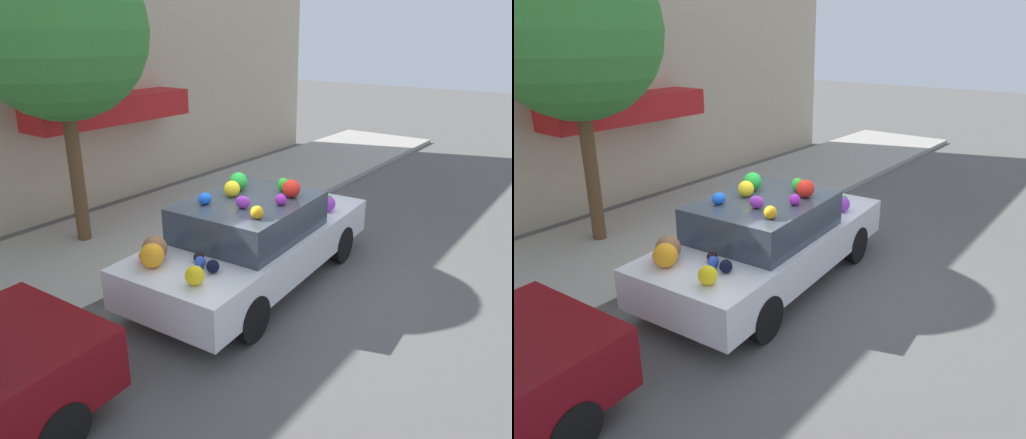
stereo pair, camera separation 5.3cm
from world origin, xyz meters
TOP-DOWN VIEW (x-y plane):
  - ground_plane at (0.00, 0.00)m, footprint 60.00×60.00m
  - sidewalk_curb at (0.00, 2.70)m, footprint 24.00×3.20m
  - building_facade at (0.05, 4.92)m, footprint 18.00×1.20m
  - street_tree at (-0.74, 3.18)m, footprint 2.89×2.89m
  - fire_hydrant at (1.97, 1.64)m, footprint 0.20×0.20m
  - art_car at (-0.06, -0.20)m, footprint 4.60×2.12m

SIDE VIEW (x-z plane):
  - ground_plane at x=0.00m, z-range 0.00..0.00m
  - sidewalk_curb at x=0.00m, z-range 0.00..0.12m
  - fire_hydrant at x=1.97m, z-range 0.11..0.81m
  - art_car at x=-0.06m, z-range -0.10..1.57m
  - building_facade at x=0.05m, z-range -0.05..6.12m
  - street_tree at x=-0.74m, z-range 1.18..6.22m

